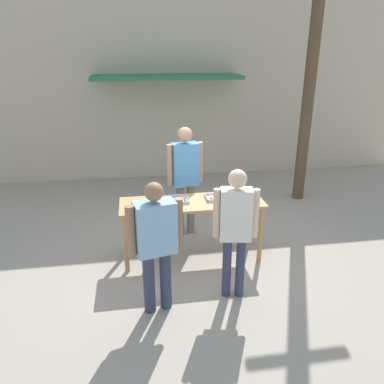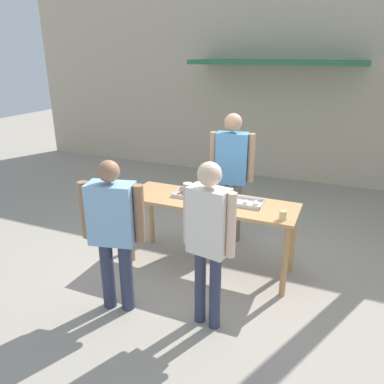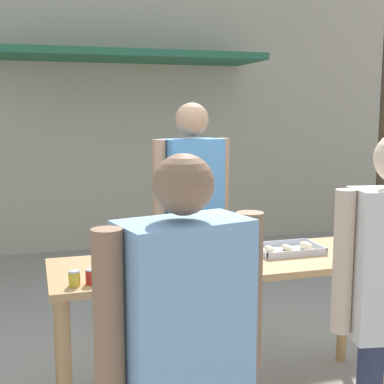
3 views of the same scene
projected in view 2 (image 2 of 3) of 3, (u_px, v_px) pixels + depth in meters
The scene contains 11 objects.
ground_plane at pixel (209, 265), 4.82m from camera, with size 24.00×24.00×0.00m, color #A39989.
building_facade_back at pixel (281, 69), 7.46m from camera, with size 12.00×1.11×4.50m.
serving_table at pixel (210, 210), 4.55m from camera, with size 2.08×0.67×0.90m.
food_tray_sausages at pixel (192, 195), 4.64m from camera, with size 0.44×0.29×0.04m.
food_tray_buns at pixel (246, 203), 4.39m from camera, with size 0.40×0.27×0.06m.
condiment_jar_mustard at pixel (135, 193), 4.63m from camera, with size 0.06×0.06×0.08m.
condiment_jar_ketchup at pixel (141, 194), 4.60m from camera, with size 0.06×0.06×0.08m.
beer_cup at pixel (283, 215), 3.97m from camera, with size 0.08×0.08×0.10m.
person_server_behind_table at pixel (231, 167), 5.10m from camera, with size 0.60×0.30×1.83m.
person_customer_holding_hotdog at pixel (113, 226), 3.70m from camera, with size 0.64×0.35×1.63m.
person_customer_with_cup at pixel (209, 232), 3.43m from camera, with size 0.54×0.27×1.69m.
Camera 2 is at (1.43, -3.93, 2.57)m, focal length 35.00 mm.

